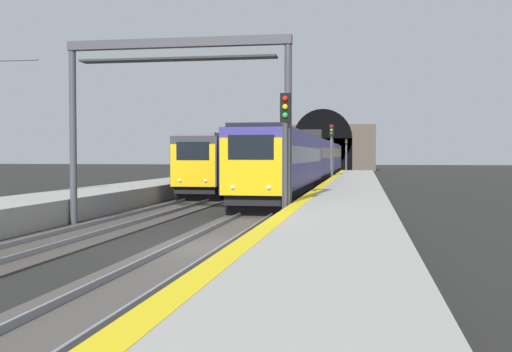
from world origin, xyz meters
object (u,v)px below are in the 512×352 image
(train_adjacent_platform, at_px, (255,160))
(overhead_signal_gantry, at_px, (177,84))
(railway_signal_mid, at_px, (331,149))
(railway_signal_near, at_px, (286,148))
(railway_signal_far, at_px, (346,153))
(train_main_approaching, at_px, (312,159))

(train_adjacent_platform, distance_m, overhead_signal_gantry, 31.65)
(overhead_signal_gantry, bearing_deg, railway_signal_mid, -8.04)
(train_adjacent_platform, distance_m, railway_signal_near, 33.19)
(railway_signal_mid, relative_size, railway_signal_far, 1.02)
(train_main_approaching, xyz_separation_m, train_adjacent_platform, (-2.71, 4.93, -0.08))
(railway_signal_near, xyz_separation_m, overhead_signal_gantry, (1.08, 4.39, 2.49))
(railway_signal_near, relative_size, railway_signal_mid, 0.92)
(railway_signal_mid, xyz_separation_m, overhead_signal_gantry, (-31.06, 4.39, 2.25))
(railway_signal_near, bearing_deg, railway_signal_mid, -180.00)
(railway_signal_far, bearing_deg, overhead_signal_gantry, -3.30)
(railway_signal_near, bearing_deg, train_main_approaching, -176.88)
(train_adjacent_platform, height_order, overhead_signal_gantry, overhead_signal_gantry)
(train_adjacent_platform, height_order, railway_signal_mid, railway_signal_mid)
(train_main_approaching, bearing_deg, overhead_signal_gantry, -3.62)
(railway_signal_far, relative_size, overhead_signal_gantry, 0.59)
(overhead_signal_gantry, bearing_deg, train_main_approaching, -4.14)
(railway_signal_far, xyz_separation_m, overhead_signal_gantry, (-76.17, 4.39, 2.42))
(train_adjacent_platform, bearing_deg, overhead_signal_gantry, 4.61)
(train_adjacent_platform, distance_m, railway_signal_far, 45.31)
(train_adjacent_platform, bearing_deg, railway_signal_near, 12.04)
(train_main_approaching, height_order, train_adjacent_platform, train_main_approaching)
(railway_signal_near, distance_m, railway_signal_far, 77.25)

